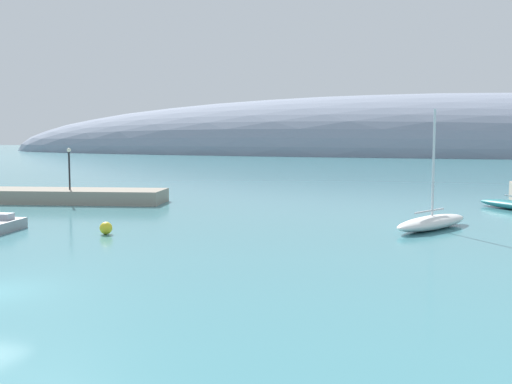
{
  "coord_description": "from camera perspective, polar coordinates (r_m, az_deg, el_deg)",
  "views": [
    {
      "loc": [
        17.12,
        -18.6,
        6.02
      ],
      "look_at": [
        3.92,
        20.91,
        2.18
      ],
      "focal_mm": 43.03,
      "sensor_mm": 36.0,
      "label": 1
    }
  ],
  "objects": [
    {
      "name": "harbor_lamp_post",
      "position": [
        57.19,
        -16.98,
        2.55
      ],
      "size": [
        0.36,
        0.36,
        3.7
      ],
      "color": "black",
      "rests_on": "breakwater_rocks"
    },
    {
      "name": "mooring_buoy_yellow",
      "position": [
        38.59,
        -13.77,
        -3.28
      ],
      "size": [
        0.77,
        0.77,
        0.77
      ],
      "primitive_type": "sphere",
      "color": "yellow",
      "rests_on": "water"
    },
    {
      "name": "sailboat_white_near_shore",
      "position": [
        41.07,
        16.04,
        -2.68
      ],
      "size": [
        5.16,
        7.76,
        7.7
      ],
      "rotation": [
        0.0,
        0.0,
        1.1
      ],
      "color": "white",
      "rests_on": "water"
    },
    {
      "name": "distant_ridge",
      "position": [
        206.76,
        14.94,
        3.43
      ],
      "size": [
        310.56,
        75.55,
        38.64
      ],
      "primitive_type": "ellipsoid",
      "color": "gray",
      "rests_on": "ground"
    },
    {
      "name": "breakwater_rocks",
      "position": [
        59.53,
        -21.0,
        -0.3
      ],
      "size": [
        26.6,
        10.36,
        1.2
      ],
      "primitive_type": "cube",
      "rotation": [
        0.0,
        0.0,
        0.22
      ],
      "color": "gray",
      "rests_on": "ground"
    }
  ]
}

